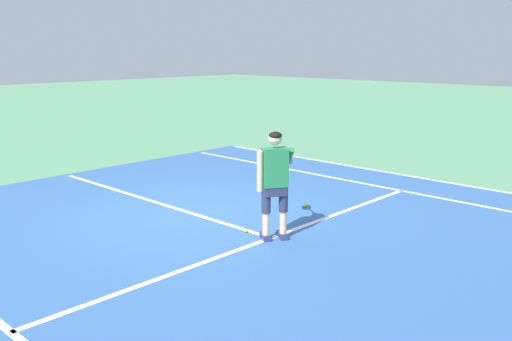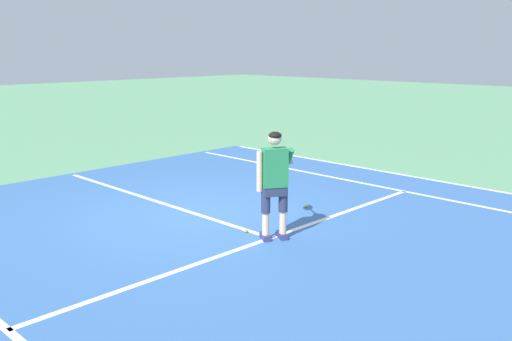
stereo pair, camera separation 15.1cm
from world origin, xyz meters
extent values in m
plane|color=#609E70|center=(0.00, 0.00, 0.00)|extent=(80.00, 80.00, 0.00)
cube|color=#3866A8|center=(0.00, -0.68, 0.00)|extent=(10.98, 10.93, 0.00)
cube|color=white|center=(0.00, -1.82, 0.00)|extent=(8.23, 0.10, 0.01)
cube|color=white|center=(0.00, 1.38, 0.00)|extent=(0.10, 6.40, 0.01)
cube|color=white|center=(4.12, -0.68, 0.00)|extent=(0.10, 10.53, 0.01)
cube|color=white|center=(5.49, -0.68, 0.00)|extent=(0.10, 10.53, 0.01)
cube|color=navy|center=(-0.11, -1.79, 0.04)|extent=(0.24, 0.30, 0.09)
cube|color=navy|center=(0.13, -1.94, 0.04)|extent=(0.24, 0.30, 0.09)
cylinder|color=beige|center=(-0.13, -1.82, 0.27)|extent=(0.11, 0.11, 0.36)
cylinder|color=#2D3351|center=(-0.13, -1.82, 0.66)|extent=(0.14, 0.14, 0.41)
cylinder|color=beige|center=(0.11, -1.97, 0.27)|extent=(0.11, 0.11, 0.36)
cylinder|color=#2D3351|center=(0.11, -1.97, 0.66)|extent=(0.14, 0.14, 0.41)
cube|color=#2D3351|center=(-0.01, -1.90, 0.82)|extent=(0.39, 0.35, 0.20)
cube|color=#28844C|center=(-0.01, -1.90, 1.16)|extent=(0.44, 0.39, 0.60)
cylinder|color=beige|center=(-0.22, -1.77, 1.11)|extent=(0.09, 0.09, 0.62)
cylinder|color=#28844C|center=(0.26, -1.96, 1.31)|extent=(0.21, 0.27, 0.29)
cylinder|color=beige|center=(0.40, -1.80, 1.17)|extent=(0.22, 0.29, 0.14)
sphere|color=beige|center=(-0.01, -1.89, 1.60)|extent=(0.21, 0.21, 0.21)
ellipsoid|color=black|center=(-0.02, -1.90, 1.66)|extent=(0.27, 0.27, 0.12)
cylinder|color=#232326|center=(0.53, -1.62, 1.14)|extent=(0.13, 0.19, 0.03)
cylinder|color=black|center=(0.61, -1.49, 1.14)|extent=(0.07, 0.10, 0.02)
torus|color=black|center=(0.71, -1.33, 1.14)|extent=(0.18, 0.27, 0.30)
cylinder|color=silver|center=(0.71, -1.33, 1.14)|extent=(0.13, 0.21, 0.25)
sphere|color=#CCE02D|center=(-0.09, -1.34, 0.03)|extent=(0.07, 0.07, 0.07)
sphere|color=#CCE02D|center=(1.74, -1.11, 0.03)|extent=(0.07, 0.07, 0.07)
camera|label=1|loc=(-6.20, -7.36, 2.93)|focal=38.76mm
camera|label=2|loc=(-6.09, -7.46, 2.93)|focal=38.76mm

